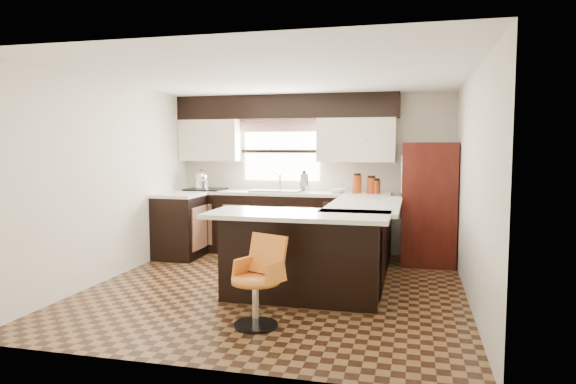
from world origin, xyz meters
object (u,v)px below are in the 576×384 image
(peninsula_return, at_px, (301,258))
(refrigerator, at_px, (429,204))
(peninsula_long, at_px, (361,243))
(bar_chair, at_px, (256,282))

(peninsula_return, relative_size, refrigerator, 0.98)
(peninsula_long, bearing_deg, peninsula_return, -118.30)
(peninsula_long, relative_size, peninsula_return, 1.18)
(peninsula_return, xyz_separation_m, refrigerator, (1.35, 2.06, 0.39))
(peninsula_return, distance_m, refrigerator, 2.49)
(peninsula_long, xyz_separation_m, bar_chair, (-0.75, -1.88, -0.04))
(peninsula_return, distance_m, bar_chair, 0.94)
(refrigerator, bearing_deg, bar_chair, -117.81)
(peninsula_long, height_order, bar_chair, peninsula_long)
(peninsula_return, relative_size, bar_chair, 2.00)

